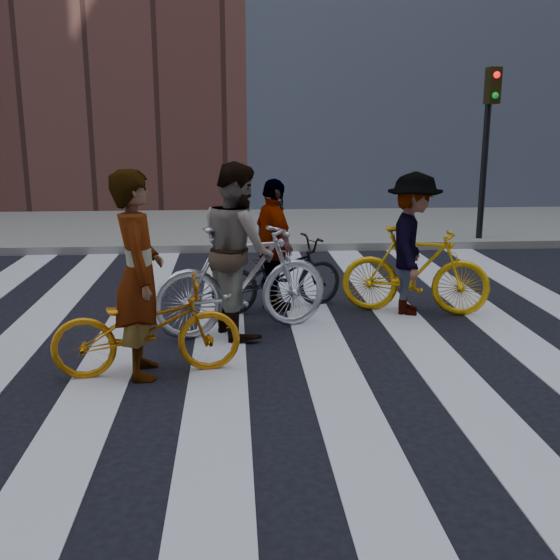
{
  "coord_description": "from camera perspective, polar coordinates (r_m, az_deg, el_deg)",
  "views": [
    {
      "loc": [
        -0.38,
        -6.9,
        2.35
      ],
      "look_at": [
        0.14,
        0.3,
        0.61
      ],
      "focal_mm": 42.0,
      "sensor_mm": 36.0,
      "label": 1
    }
  ],
  "objects": [
    {
      "name": "bike_yellow_left",
      "position": [
        6.32,
        -11.52,
        -4.08
      ],
      "size": [
        1.83,
        0.83,
        0.93
      ],
      "primitive_type": "imported",
      "rotation": [
        0.0,
        0.0,
        1.7
      ],
      "color": "orange",
      "rests_on": "ground"
    },
    {
      "name": "ground",
      "position": [
        7.3,
        -0.9,
        -5.2
      ],
      "size": [
        100.0,
        100.0,
        0.0
      ],
      "primitive_type": "plane",
      "color": "black",
      "rests_on": "ground"
    },
    {
      "name": "sidewalk_far",
      "position": [
        14.58,
        -2.58,
        4.59
      ],
      "size": [
        100.0,
        5.0,
        0.15
      ],
      "primitive_type": "cube",
      "color": "gray",
      "rests_on": "ground"
    },
    {
      "name": "traffic_signal",
      "position": [
        13.12,
        17.69,
        12.65
      ],
      "size": [
        0.22,
        0.42,
        3.33
      ],
      "color": "black",
      "rests_on": "ground"
    },
    {
      "name": "bike_silver_mid",
      "position": [
        7.38,
        -3.27,
        0.03
      ],
      "size": [
        2.15,
        1.25,
        1.25
      ],
      "primitive_type": "imported",
      "rotation": [
        0.0,
        0.0,
        1.91
      ],
      "color": "silver",
      "rests_on": "ground"
    },
    {
      "name": "bike_dark_rear",
      "position": [
        8.32,
        -0.19,
        0.5
      ],
      "size": [
        1.88,
        1.18,
        0.93
      ],
      "primitive_type": "imported",
      "rotation": [
        0.0,
        0.0,
        1.91
      ],
      "color": "black",
      "rests_on": "ground"
    },
    {
      "name": "rider_left",
      "position": [
        6.19,
        -12.2,
        0.42
      ],
      "size": [
        0.55,
        0.76,
        1.95
      ],
      "primitive_type": "imported",
      "rotation": [
        0.0,
        0.0,
        1.7
      ],
      "color": "slate",
      "rests_on": "ground"
    },
    {
      "name": "rider_right",
      "position": [
        8.25,
        11.48,
        3.07
      ],
      "size": [
        0.95,
        1.28,
        1.77
      ],
      "primitive_type": "imported",
      "rotation": [
        0.0,
        0.0,
        1.29
      ],
      "color": "slate",
      "rests_on": "ground"
    },
    {
      "name": "bike_yellow_right",
      "position": [
        8.33,
        11.7,
        0.8
      ],
      "size": [
        1.89,
        1.01,
        1.1
      ],
      "primitive_type": "imported",
      "rotation": [
        0.0,
        0.0,
        1.29
      ],
      "color": "#E9A90C",
      "rests_on": "ground"
    },
    {
      "name": "rider_rear",
      "position": [
        8.25,
        -0.54,
        3.01
      ],
      "size": [
        0.71,
        1.06,
        1.68
      ],
      "primitive_type": "imported",
      "rotation": [
        0.0,
        0.0,
        1.91
      ],
      "color": "slate",
      "rests_on": "ground"
    },
    {
      "name": "rider_mid",
      "position": [
        7.31,
        -3.7,
        2.67
      ],
      "size": [
        1.01,
        1.13,
        1.94
      ],
      "primitive_type": "imported",
      "rotation": [
        0.0,
        0.0,
        1.91
      ],
      "color": "slate",
      "rests_on": "ground"
    },
    {
      "name": "zebra_crosswalk",
      "position": [
        7.3,
        -0.9,
        -5.16
      ],
      "size": [
        8.25,
        10.0,
        0.01
      ],
      "color": "silver",
      "rests_on": "ground"
    }
  ]
}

